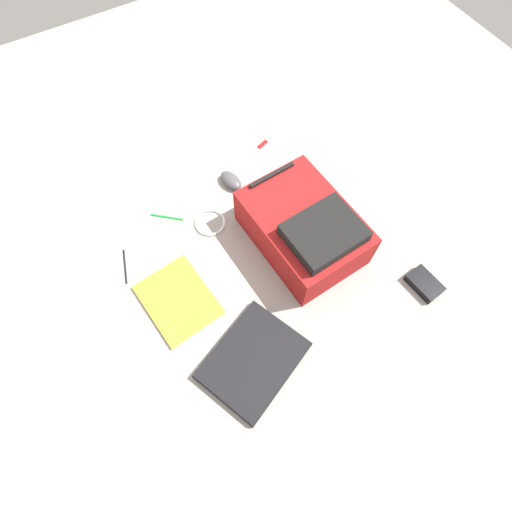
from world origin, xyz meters
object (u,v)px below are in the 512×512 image
(book_comic, at_px, (179,300))
(usb_stick, at_px, (263,144))
(computer_mouse, at_px, (231,180))
(cable_coil, at_px, (210,222))
(pen_black, at_px, (125,266))
(pen_blue, at_px, (167,217))
(backpack, at_px, (304,229))
(power_brick, at_px, (424,284))
(laptop, at_px, (253,360))

(book_comic, distance_m, usb_stick, 0.78)
(computer_mouse, relative_size, cable_coil, 0.89)
(pen_black, height_order, pen_blue, pen_blue)
(computer_mouse, height_order, pen_blue, computer_mouse)
(backpack, distance_m, book_comic, 0.52)
(pen_blue, bearing_deg, cable_coil, -38.94)
(book_comic, distance_m, computer_mouse, 0.54)
(pen_black, bearing_deg, computer_mouse, 14.46)
(backpack, height_order, cable_coil, backpack)
(backpack, bearing_deg, power_brick, -53.27)
(computer_mouse, distance_m, cable_coil, 0.20)
(computer_mouse, xyz_separation_m, pen_blue, (-0.30, -0.02, -0.02))
(laptop, bearing_deg, pen_black, 113.82)
(backpack, relative_size, computer_mouse, 4.23)
(laptop, xyz_separation_m, cable_coil, (0.12, 0.55, -0.01))
(computer_mouse, distance_m, usb_stick, 0.25)
(backpack, height_order, book_comic, backpack)
(usb_stick, bearing_deg, computer_mouse, -152.29)
(book_comic, bearing_deg, usb_stick, 37.03)
(power_brick, height_order, pen_blue, power_brick)
(laptop, height_order, power_brick, power_brick)
(laptop, xyz_separation_m, computer_mouse, (0.28, 0.67, 0.01))
(power_brick, bearing_deg, laptop, 173.57)
(power_brick, distance_m, pen_blue, 0.99)
(laptop, xyz_separation_m, usb_stick, (0.50, 0.79, -0.01))
(pen_blue, bearing_deg, usb_stick, 14.24)
(backpack, height_order, laptop, backpack)
(cable_coil, bearing_deg, pen_blue, 141.06)
(book_comic, distance_m, pen_black, 0.25)
(backpack, height_order, power_brick, backpack)
(book_comic, height_order, power_brick, power_brick)
(laptop, distance_m, pen_black, 0.59)
(backpack, distance_m, power_brick, 0.47)
(usb_stick, bearing_deg, power_brick, -79.36)
(book_comic, height_order, cable_coil, book_comic)
(book_comic, bearing_deg, power_brick, -26.37)
(power_brick, xyz_separation_m, pen_black, (-0.90, 0.61, -0.01))
(usb_stick, bearing_deg, cable_coil, -147.72)
(computer_mouse, bearing_deg, laptop, -124.07)
(pen_black, xyz_separation_m, usb_stick, (0.74, 0.25, 0.00))
(cable_coil, bearing_deg, pen_black, -178.58)
(computer_mouse, bearing_deg, pen_black, -176.71)
(book_comic, xyz_separation_m, pen_blue, (0.11, 0.34, -0.00))
(pen_blue, distance_m, usb_stick, 0.53)
(pen_blue, bearing_deg, power_brick, -47.17)
(power_brick, bearing_deg, pen_blue, 132.83)
(backpack, distance_m, usb_stick, 0.51)
(computer_mouse, bearing_deg, cable_coil, -153.39)
(pen_black, bearing_deg, usb_stick, 18.62)
(backpack, bearing_deg, computer_mouse, 105.26)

